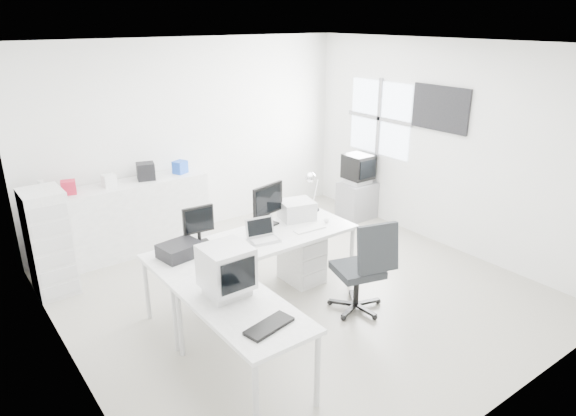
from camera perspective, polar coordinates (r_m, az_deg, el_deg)
floor at (r=6.16m, az=1.13°, el=-9.27°), size 5.00×5.00×0.01m
ceiling at (r=5.34m, az=1.34°, el=17.73°), size 5.00×5.00×0.01m
back_wall at (r=7.65m, az=-10.43°, el=7.70°), size 5.00×0.02×2.80m
left_wall at (r=4.60m, az=-24.25°, el=-2.60°), size 0.02×5.00×2.80m
right_wall at (r=7.34m, az=16.93°, el=6.60°), size 0.02×5.00×2.80m
window at (r=8.04m, az=10.12°, el=9.79°), size 0.02×1.20×1.10m
wall_picture at (r=7.28m, az=16.56°, el=10.56°), size 0.04×0.90×0.60m
main_desk at (r=5.85m, az=-3.59°, el=-6.84°), size 2.40×0.80×0.75m
side_desk at (r=4.67m, az=-4.95°, el=-14.73°), size 0.70×1.40×0.75m
drawer_pedestal at (r=6.28m, az=1.53°, el=-5.53°), size 0.40×0.50×0.60m
inkjet_printer at (r=5.37m, az=-11.92°, el=-4.59°), size 0.44×0.37×0.14m
lcd_monitor_small at (r=5.56m, az=-9.90°, el=-1.96°), size 0.36×0.22×0.43m
lcd_monitor_large at (r=5.97m, az=-2.24°, el=0.27°), size 0.50×0.29×0.49m
laptop at (r=5.59m, az=-2.71°, el=-2.71°), size 0.37×0.38×0.21m
white_keyboard at (r=5.92m, az=2.39°, el=-2.36°), size 0.39×0.14×0.02m
white_mouse at (r=6.13m, az=4.28°, el=-1.36°), size 0.06×0.06×0.06m
laser_printer at (r=6.21m, az=0.98°, el=-0.19°), size 0.46×0.42×0.22m
desk_lamp at (r=6.42m, az=3.03°, el=1.93°), size 0.18×0.18×0.53m
crt_monitor at (r=4.53m, az=-6.87°, el=-6.81°), size 0.43×0.43×0.49m
black_keyboard at (r=4.17m, az=-2.12°, el=-12.97°), size 0.45×0.25×0.03m
office_chair at (r=5.62m, az=7.73°, el=-6.34°), size 0.77×0.77×1.07m
tv_cabinet at (r=8.29m, az=7.66°, el=0.87°), size 0.54×0.44×0.58m
crt_tv at (r=8.13m, az=7.83°, el=4.30°), size 0.50×0.48×0.45m
sideboard at (r=7.29m, az=-16.53°, el=-0.94°), size 1.98×0.50×0.99m
clutter_box_a at (r=6.90m, az=-23.20°, el=2.12°), size 0.20×0.19×0.17m
clutter_box_b at (r=7.02m, az=-19.28°, el=2.90°), size 0.17×0.15×0.16m
clutter_box_c at (r=7.16m, az=-15.53°, el=3.95°), size 0.28×0.26×0.23m
clutter_box_d at (r=7.35m, az=-11.90°, el=4.47°), size 0.22×0.21×0.17m
clutter_bottle at (r=6.87m, az=-25.71°, el=1.89°), size 0.07×0.07×0.22m
filing_cabinet at (r=6.51m, az=-25.03°, el=-3.46°), size 0.44×0.52×1.25m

